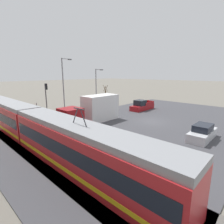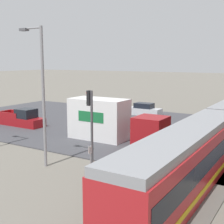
{
  "view_description": "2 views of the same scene",
  "coord_description": "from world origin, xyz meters",
  "px_view_note": "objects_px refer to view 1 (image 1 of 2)",
  "views": [
    {
      "loc": [
        -12.62,
        21.81,
        6.91
      ],
      "look_at": [
        3.95,
        4.1,
        1.53
      ],
      "focal_mm": 28.0,
      "sensor_mm": 36.0,
      "label": 1
    },
    {
      "loc": [
        29.37,
        20.15,
        7.21
      ],
      "look_at": [
        2.97,
        3.97,
        2.09
      ],
      "focal_mm": 50.0,
      "sensor_mm": 36.0,
      "label": 2
    }
  ],
  "objects_px": {
    "street_lamp_near_crossing": "(64,83)",
    "street_lamp_mid_block": "(97,86)",
    "street_tree": "(106,96)",
    "traffic_light_pole": "(46,96)",
    "no_parking_sign": "(37,108)",
    "box_truck": "(94,110)",
    "light_rail_tram": "(32,126)",
    "sedan_car_0": "(202,133)",
    "pickup_truck": "(142,106)"
  },
  "relations": [
    {
      "from": "light_rail_tram",
      "to": "no_parking_sign",
      "type": "bearing_deg",
      "value": -26.08
    },
    {
      "from": "street_tree",
      "to": "street_lamp_near_crossing",
      "type": "bearing_deg",
      "value": 95.83
    },
    {
      "from": "light_rail_tram",
      "to": "no_parking_sign",
      "type": "height_order",
      "value": "light_rail_tram"
    },
    {
      "from": "street_lamp_near_crossing",
      "to": "sedan_car_0",
      "type": "bearing_deg",
      "value": -172.62
    },
    {
      "from": "box_truck",
      "to": "no_parking_sign",
      "type": "height_order",
      "value": "box_truck"
    },
    {
      "from": "light_rail_tram",
      "to": "traffic_light_pole",
      "type": "bearing_deg",
      "value": -34.83
    },
    {
      "from": "box_truck",
      "to": "no_parking_sign",
      "type": "relative_size",
      "value": 3.96
    },
    {
      "from": "pickup_truck",
      "to": "no_parking_sign",
      "type": "height_order",
      "value": "no_parking_sign"
    },
    {
      "from": "sedan_car_0",
      "to": "street_lamp_near_crossing",
      "type": "height_order",
      "value": "street_lamp_near_crossing"
    },
    {
      "from": "light_rail_tram",
      "to": "sedan_car_0",
      "type": "bearing_deg",
      "value": -134.93
    },
    {
      "from": "street_tree",
      "to": "street_lamp_near_crossing",
      "type": "relative_size",
      "value": 0.46
    },
    {
      "from": "box_truck",
      "to": "traffic_light_pole",
      "type": "height_order",
      "value": "traffic_light_pole"
    },
    {
      "from": "light_rail_tram",
      "to": "street_lamp_near_crossing",
      "type": "xyz_separation_m",
      "value": [
        9.27,
        -9.7,
        3.63
      ]
    },
    {
      "from": "pickup_truck",
      "to": "no_parking_sign",
      "type": "relative_size",
      "value": 2.43
    },
    {
      "from": "box_truck",
      "to": "street_tree",
      "type": "distance_m",
      "value": 14.82
    },
    {
      "from": "light_rail_tram",
      "to": "street_lamp_mid_block",
      "type": "relative_size",
      "value": 4.11
    },
    {
      "from": "traffic_light_pole",
      "to": "no_parking_sign",
      "type": "height_order",
      "value": "traffic_light_pole"
    },
    {
      "from": "box_truck",
      "to": "no_parking_sign",
      "type": "bearing_deg",
      "value": 25.03
    },
    {
      "from": "sedan_car_0",
      "to": "no_parking_sign",
      "type": "bearing_deg",
      "value": -161.76
    },
    {
      "from": "traffic_light_pole",
      "to": "no_parking_sign",
      "type": "bearing_deg",
      "value": 33.98
    },
    {
      "from": "light_rail_tram",
      "to": "sedan_car_0",
      "type": "xyz_separation_m",
      "value": [
        -12.5,
        -12.53,
        -1.0
      ]
    },
    {
      "from": "sedan_car_0",
      "to": "traffic_light_pole",
      "type": "distance_m",
      "value": 22.35
    },
    {
      "from": "no_parking_sign",
      "to": "traffic_light_pole",
      "type": "bearing_deg",
      "value": -146.02
    },
    {
      "from": "sedan_car_0",
      "to": "pickup_truck",
      "type": "bearing_deg",
      "value": 147.17
    },
    {
      "from": "light_rail_tram",
      "to": "pickup_truck",
      "type": "relative_size",
      "value": 5.69
    },
    {
      "from": "box_truck",
      "to": "no_parking_sign",
      "type": "distance_m",
      "value": 10.08
    },
    {
      "from": "sedan_car_0",
      "to": "no_parking_sign",
      "type": "xyz_separation_m",
      "value": [
        22.76,
        7.5,
        0.67
      ]
    },
    {
      "from": "traffic_light_pole",
      "to": "light_rail_tram",
      "type": "bearing_deg",
      "value": 145.17
    },
    {
      "from": "street_lamp_near_crossing",
      "to": "street_lamp_mid_block",
      "type": "height_order",
      "value": "street_lamp_near_crossing"
    },
    {
      "from": "light_rail_tram",
      "to": "street_tree",
      "type": "relative_size",
      "value": 7.35
    },
    {
      "from": "street_tree",
      "to": "street_lamp_near_crossing",
      "type": "height_order",
      "value": "street_lamp_near_crossing"
    },
    {
      "from": "street_lamp_near_crossing",
      "to": "street_lamp_mid_block",
      "type": "distance_m",
      "value": 7.17
    },
    {
      "from": "light_rail_tram",
      "to": "street_lamp_near_crossing",
      "type": "distance_m",
      "value": 13.9
    },
    {
      "from": "box_truck",
      "to": "traffic_light_pole",
      "type": "xyz_separation_m",
      "value": [
        7.58,
        3.22,
        1.68
      ]
    },
    {
      "from": "box_truck",
      "to": "sedan_car_0",
      "type": "height_order",
      "value": "box_truck"
    },
    {
      "from": "box_truck",
      "to": "pickup_truck",
      "type": "height_order",
      "value": "box_truck"
    },
    {
      "from": "traffic_light_pole",
      "to": "street_tree",
      "type": "xyz_separation_m",
      "value": [
        1.69,
        -14.78,
        -1.49
      ]
    },
    {
      "from": "sedan_car_0",
      "to": "street_lamp_near_crossing",
      "type": "relative_size",
      "value": 0.49
    },
    {
      "from": "box_truck",
      "to": "traffic_light_pole",
      "type": "bearing_deg",
      "value": 23.02
    },
    {
      "from": "street_tree",
      "to": "traffic_light_pole",
      "type": "bearing_deg",
      "value": 96.52
    },
    {
      "from": "street_tree",
      "to": "no_parking_sign",
      "type": "bearing_deg",
      "value": 90.52
    },
    {
      "from": "pickup_truck",
      "to": "street_lamp_near_crossing",
      "type": "xyz_separation_m",
      "value": [
        8.52,
        11.37,
        4.55
      ]
    },
    {
      "from": "street_lamp_mid_block",
      "to": "box_truck",
      "type": "bearing_deg",
      "value": 135.43
    },
    {
      "from": "street_lamp_near_crossing",
      "to": "street_lamp_mid_block",
      "type": "relative_size",
      "value": 1.21
    },
    {
      "from": "traffic_light_pole",
      "to": "street_lamp_near_crossing",
      "type": "xyz_separation_m",
      "value": [
        0.55,
        -3.64,
        1.89
      ]
    },
    {
      "from": "street_tree",
      "to": "street_lamp_mid_block",
      "type": "distance_m",
      "value": 5.05
    },
    {
      "from": "light_rail_tram",
      "to": "street_lamp_mid_block",
      "type": "height_order",
      "value": "street_lamp_mid_block"
    },
    {
      "from": "no_parking_sign",
      "to": "street_tree",
      "type": "bearing_deg",
      "value": -89.48
    },
    {
      "from": "street_tree",
      "to": "no_parking_sign",
      "type": "height_order",
      "value": "street_tree"
    },
    {
      "from": "street_tree",
      "to": "street_lamp_near_crossing",
      "type": "distance_m",
      "value": 11.7
    }
  ]
}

